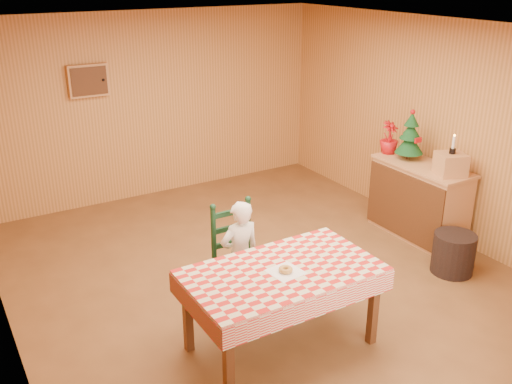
% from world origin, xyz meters
% --- Properties ---
extents(ground, '(6.00, 6.00, 0.00)m').
position_xyz_m(ground, '(0.00, 0.00, 0.00)').
color(ground, brown).
rests_on(ground, ground).
extents(cabin_walls, '(5.10, 6.05, 2.65)m').
position_xyz_m(cabin_walls, '(-0.00, 0.53, 1.83)').
color(cabin_walls, '#C68947').
rests_on(cabin_walls, ground).
extents(dining_table, '(1.66, 0.96, 0.77)m').
position_xyz_m(dining_table, '(-0.48, -1.03, 0.69)').
color(dining_table, '#522D15').
rests_on(dining_table, ground).
extents(ladder_chair, '(0.44, 0.40, 1.08)m').
position_xyz_m(ladder_chair, '(-0.48, -0.24, 0.50)').
color(ladder_chair, black).
rests_on(ladder_chair, ground).
extents(seated_child, '(0.41, 0.27, 1.12)m').
position_xyz_m(seated_child, '(-0.48, -0.30, 0.56)').
color(seated_child, silver).
rests_on(seated_child, ground).
extents(napkin, '(0.29, 0.29, 0.00)m').
position_xyz_m(napkin, '(-0.48, -1.08, 0.77)').
color(napkin, white).
rests_on(napkin, dining_table).
extents(donut, '(0.16, 0.16, 0.04)m').
position_xyz_m(donut, '(-0.48, -1.08, 0.79)').
color(donut, '#B68941').
rests_on(donut, napkin).
extents(shelf_unit, '(0.54, 1.24, 0.93)m').
position_xyz_m(shelf_unit, '(2.18, -0.02, 0.47)').
color(shelf_unit, tan).
rests_on(shelf_unit, ground).
extents(crate, '(0.39, 0.39, 0.25)m').
position_xyz_m(crate, '(2.19, -0.42, 1.06)').
color(crate, tan).
rests_on(crate, shelf_unit).
extents(christmas_tree, '(0.34, 0.34, 0.62)m').
position_xyz_m(christmas_tree, '(2.19, 0.23, 1.21)').
color(christmas_tree, '#522D15').
rests_on(christmas_tree, shelf_unit).
extents(flower_arrangement, '(0.26, 0.26, 0.41)m').
position_xyz_m(flower_arrangement, '(2.14, 0.53, 1.13)').
color(flower_arrangement, '#B21015').
rests_on(flower_arrangement, shelf_unit).
extents(candle_set, '(0.07, 0.07, 0.22)m').
position_xyz_m(candle_set, '(2.19, -0.42, 1.24)').
color(candle_set, black).
rests_on(candle_set, crate).
extents(storage_bin, '(0.52, 0.52, 0.45)m').
position_xyz_m(storage_bin, '(1.85, -0.90, 0.23)').
color(storage_bin, black).
rests_on(storage_bin, ground).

